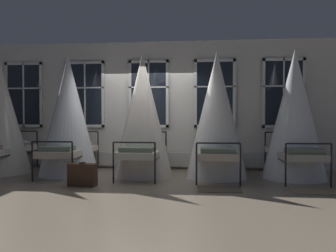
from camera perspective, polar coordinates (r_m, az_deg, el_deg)
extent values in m
plane|color=gray|center=(7.78, -4.66, -8.50)|extent=(21.19, 21.19, 0.00)
cube|color=silver|center=(8.95, -3.18, 3.51)|extent=(11.59, 0.10, 3.32)
cube|color=black|center=(9.98, -23.18, 4.87)|extent=(1.05, 0.02, 1.75)
cube|color=silver|center=(9.97, -23.13, 0.04)|extent=(1.05, 0.06, 0.07)
cube|color=silver|center=(10.07, -23.23, 9.65)|extent=(1.05, 0.06, 0.07)
cube|color=silver|center=(10.23, -25.59, 4.76)|extent=(0.07, 0.06, 1.75)
cube|color=silver|center=(9.76, -20.65, 4.97)|extent=(0.07, 0.06, 1.75)
cube|color=silver|center=(9.98, -23.18, 4.87)|extent=(0.04, 0.06, 1.75)
cube|color=silver|center=(10.00, -23.19, 5.87)|extent=(1.05, 0.06, 0.04)
cube|color=black|center=(9.28, -13.84, 5.21)|extent=(1.05, 0.02, 1.75)
cube|color=silver|center=(9.27, -13.81, 0.01)|extent=(1.05, 0.06, 0.07)
cube|color=silver|center=(9.37, -13.88, 10.35)|extent=(1.05, 0.06, 0.07)
cube|color=silver|center=(9.46, -16.65, 5.12)|extent=(0.07, 0.06, 1.75)
cube|color=silver|center=(9.13, -10.93, 5.29)|extent=(0.07, 0.06, 1.75)
cube|color=silver|center=(9.28, -13.84, 5.21)|extent=(0.04, 0.06, 1.75)
cube|color=silver|center=(9.29, -13.85, 6.29)|extent=(1.05, 0.06, 0.04)
cube|color=black|center=(8.86, -3.29, 5.43)|extent=(1.05, 0.02, 1.75)
cube|color=silver|center=(8.84, -3.28, -0.02)|extent=(1.05, 0.06, 0.07)
cube|color=silver|center=(8.95, -3.30, 10.81)|extent=(1.05, 0.06, 0.07)
cube|color=silver|center=(8.95, -6.41, 5.38)|extent=(0.07, 0.06, 1.75)
cube|color=silver|center=(8.79, -0.12, 5.46)|extent=(0.07, 0.06, 1.75)
cube|color=silver|center=(8.86, -3.29, 5.43)|extent=(0.04, 0.06, 1.75)
cube|color=silver|center=(8.87, -3.29, 6.56)|extent=(1.05, 0.06, 0.04)
cube|color=black|center=(8.75, 7.90, 5.46)|extent=(1.05, 0.02, 1.75)
cube|color=silver|center=(8.74, 7.88, -0.05)|extent=(1.05, 0.06, 0.07)
cube|color=silver|center=(8.85, 7.93, 10.90)|extent=(1.05, 0.06, 0.07)
cube|color=silver|center=(8.75, 4.68, 5.47)|extent=(0.07, 0.06, 1.75)
cube|color=silver|center=(8.79, 11.12, 5.43)|extent=(0.07, 0.06, 1.75)
cube|color=silver|center=(8.75, 7.90, 5.46)|extent=(0.04, 0.06, 1.75)
cube|color=silver|center=(8.77, 7.91, 6.60)|extent=(1.05, 0.06, 0.04)
cube|color=black|center=(8.98, 18.94, 5.29)|extent=(1.05, 0.02, 1.75)
cube|color=silver|center=(8.97, 18.89, -0.08)|extent=(1.05, 0.06, 0.07)
cube|color=silver|center=(9.08, 18.99, 10.59)|extent=(1.05, 0.06, 0.07)
cube|color=silver|center=(8.88, 15.84, 5.36)|extent=(0.07, 0.06, 1.75)
cube|color=silver|center=(9.11, 21.96, 5.21)|extent=(0.07, 0.06, 1.75)
cube|color=silver|center=(8.98, 18.94, 5.29)|extent=(0.04, 0.06, 1.75)
cube|color=silver|center=(9.00, 18.95, 6.40)|extent=(1.05, 0.06, 0.04)
cube|color=silver|center=(8.89, -3.29, -5.60)|extent=(7.45, 0.10, 0.36)
cylinder|color=black|center=(10.14, -25.57, -3.52)|extent=(0.04, 0.04, 0.97)
cylinder|color=black|center=(9.72, -21.24, -3.69)|extent=(0.04, 0.04, 0.97)
cylinder|color=black|center=(8.91, -23.99, -4.25)|extent=(0.04, 1.87, 0.03)
cylinder|color=black|center=(9.89, -23.48, -0.81)|extent=(0.86, 0.04, 0.03)
cube|color=silver|center=(9.12, -26.34, -3.69)|extent=(0.89, 1.89, 0.14)
ellipsoid|color=silver|center=(9.70, -24.16, -2.52)|extent=(0.66, 0.40, 0.14)
cone|color=silver|center=(9.08, -26.41, 1.27)|extent=(1.38, 1.38, 2.68)
cylinder|color=black|center=(9.33, -16.82, -3.87)|extent=(0.04, 0.04, 0.97)
cylinder|color=black|center=(9.06, -11.74, -4.00)|extent=(0.04, 0.04, 0.97)
cylinder|color=black|center=(7.64, -21.94, -5.61)|extent=(0.04, 0.04, 0.84)
cylinder|color=black|center=(7.30, -15.86, -5.89)|extent=(0.04, 0.04, 0.84)
cylinder|color=black|center=(8.48, -19.13, -4.50)|extent=(0.07, 1.87, 0.03)
cylinder|color=black|center=(8.17, -13.57, -4.68)|extent=(0.07, 1.87, 0.03)
cylinder|color=black|center=(9.15, -14.34, -0.91)|extent=(0.86, 0.05, 0.03)
cylinder|color=black|center=(7.42, -19.00, -2.53)|extent=(0.86, 0.05, 0.03)
cube|color=beige|center=(8.31, -16.41, -4.10)|extent=(0.92, 1.91, 0.14)
ellipsoid|color=silver|center=(8.94, -14.83, -2.77)|extent=(0.67, 0.41, 0.14)
cube|color=slate|center=(7.67, -18.21, -3.67)|extent=(0.71, 0.38, 0.10)
cone|color=white|center=(8.27, -16.45, 1.80)|extent=(1.38, 1.38, 2.81)
cylinder|color=black|center=(8.81, -5.92, -4.13)|extent=(0.04, 0.04, 0.97)
cylinder|color=black|center=(8.67, -0.34, -4.22)|extent=(0.04, 0.04, 0.97)
cylinder|color=black|center=(7.02, -9.21, -6.15)|extent=(0.04, 0.04, 0.84)
cylinder|color=black|center=(6.84, -2.21, -6.34)|extent=(0.04, 0.04, 0.84)
cylinder|color=black|center=(7.91, -7.38, -4.86)|extent=(0.06, 1.87, 0.03)
cylinder|color=black|center=(7.75, -1.17, -4.98)|extent=(0.06, 1.87, 0.03)
cylinder|color=black|center=(8.69, -3.16, -0.99)|extent=(0.86, 0.04, 0.03)
cylinder|color=black|center=(6.87, -5.77, -2.78)|extent=(0.86, 0.04, 0.03)
cube|color=silver|center=(7.81, -4.30, -4.40)|extent=(0.90, 1.90, 0.14)
ellipsoid|color=silver|center=(8.47, -3.43, -2.96)|extent=(0.66, 0.41, 0.14)
cube|color=slate|center=(7.14, -5.32, -3.98)|extent=(0.71, 0.37, 0.10)
cone|color=silver|center=(7.76, -4.32, 1.90)|extent=(1.38, 1.38, 2.81)
cylinder|color=black|center=(8.61, 5.06, -4.26)|extent=(0.04, 0.04, 0.97)
cylinder|color=black|center=(8.64, 10.79, -4.26)|extent=(0.04, 0.04, 0.97)
cylinder|color=black|center=(6.76, 4.83, -6.43)|extent=(0.04, 0.04, 0.84)
cylinder|color=black|center=(6.80, 12.14, -6.41)|extent=(0.04, 0.04, 0.84)
cylinder|color=black|center=(7.68, 4.96, -5.04)|extent=(0.04, 1.87, 0.03)
cylinder|color=black|center=(7.72, 11.38, -5.03)|extent=(0.04, 1.87, 0.03)
cylinder|color=black|center=(8.58, 7.95, -1.04)|extent=(0.86, 0.03, 0.03)
cylinder|color=black|center=(6.72, 8.51, -2.88)|extent=(0.86, 0.03, 0.03)
cube|color=beige|center=(7.68, 8.18, -4.51)|extent=(0.89, 1.89, 0.14)
ellipsoid|color=silver|center=(8.36, 8.00, -3.03)|extent=(0.66, 0.40, 0.14)
cube|color=slate|center=(7.00, 8.41, -4.11)|extent=(0.71, 0.36, 0.10)
cone|color=white|center=(7.64, 8.21, 1.99)|extent=(1.38, 1.38, 2.84)
cylinder|color=black|center=(8.78, 16.09, -4.20)|extent=(0.04, 0.04, 0.97)
cylinder|color=black|center=(9.00, 21.47, -4.11)|extent=(0.04, 0.04, 0.97)
cylinder|color=black|center=(6.98, 19.27, -6.26)|extent=(0.04, 0.04, 0.84)
cylinder|color=black|center=(7.26, 25.88, -6.04)|extent=(0.04, 0.04, 0.84)
cylinder|color=black|center=(7.88, 17.50, -4.94)|extent=(0.08, 1.87, 0.03)
cylinder|color=black|center=(8.12, 23.43, -4.81)|extent=(0.08, 1.87, 0.03)
cylinder|color=black|center=(8.85, 18.84, -1.03)|extent=(0.86, 0.06, 0.03)
cylinder|color=black|center=(7.06, 22.67, -2.78)|extent=(0.86, 0.06, 0.03)
cube|color=#B7B2A3|center=(7.98, 20.52, -4.37)|extent=(0.93, 1.91, 0.14)
ellipsoid|color=silver|center=(8.63, 19.23, -2.96)|extent=(0.67, 0.42, 0.14)
cube|color=slate|center=(7.33, 22.01, -3.95)|extent=(0.71, 0.38, 0.10)
cone|color=white|center=(7.94, 20.58, 1.99)|extent=(1.38, 1.38, 2.86)
cube|color=brown|center=(6.49, 8.65, -10.51)|extent=(0.82, 0.59, 0.01)
cube|color=#8E7A5B|center=(6.80, 23.46, -10.07)|extent=(0.82, 0.59, 0.01)
cube|color=#472D1E|center=(6.91, -14.26, -7.98)|extent=(0.58, 0.27, 0.44)
cube|color=tan|center=(7.00, -13.86, -7.85)|extent=(0.50, 0.07, 0.03)
torus|color=#472D1E|center=(6.87, -14.27, -6.05)|extent=(0.16, 0.16, 0.02)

